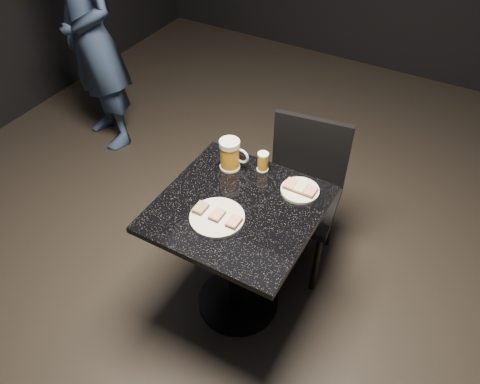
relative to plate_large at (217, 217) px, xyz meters
The scene contains 10 objects.
floor 0.77m from the plate_large, 70.35° to the left, with size 6.00×6.00×0.00m, color black.
plate_large is the anchor object (origin of this frame).
plate_small 0.41m from the plate_large, 54.19° to the left, with size 0.18×0.18×0.01m, color white.
patron 1.86m from the plate_large, 148.70° to the left, with size 0.61×0.40×1.66m, color navy.
table 0.28m from the plate_large, 70.35° to the left, with size 0.70×0.70×0.75m.
beer_mug 0.36m from the plate_large, 110.77° to the left, with size 0.14×0.10×0.16m.
beer_tumbler 0.39m from the plate_large, 87.19° to the left, with size 0.06×0.06×0.10m.
chair 0.69m from the plate_large, 76.55° to the left, with size 0.47×0.47×0.88m.
canapes_on_plate_large 0.02m from the plate_large, 104.04° to the left, with size 0.22×0.07×0.02m.
canapes_on_plate_small 0.41m from the plate_large, 54.19° to the left, with size 0.15×0.07×0.02m.
Camera 1 is at (0.74, -1.28, 2.22)m, focal length 35.00 mm.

